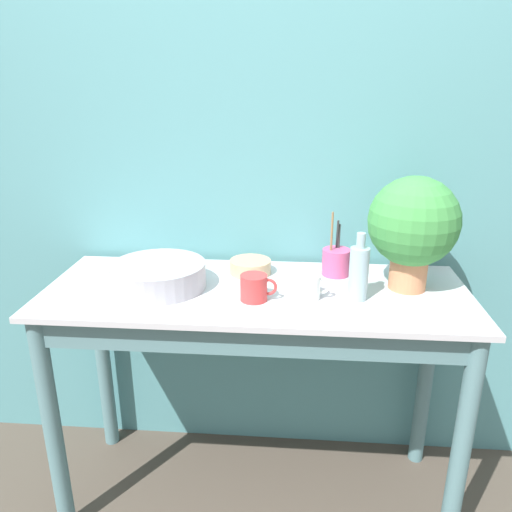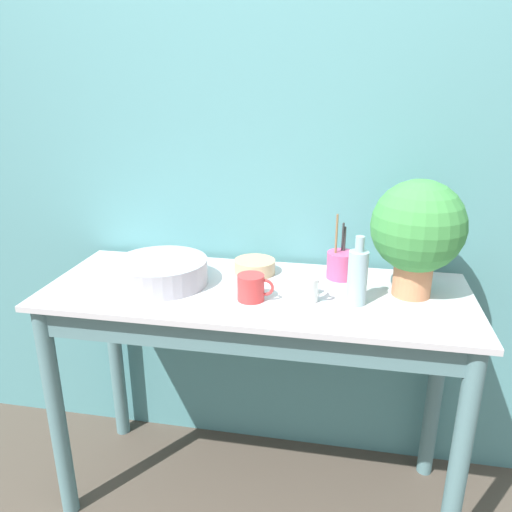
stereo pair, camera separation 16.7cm
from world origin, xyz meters
TOP-DOWN VIEW (x-y plane):
  - wall_back at (0.00, 0.62)m, footprint 6.00×0.05m
  - counter_table at (0.00, 0.26)m, footprint 1.45×0.56m
  - potted_plant at (0.52, 0.33)m, footprint 0.30×0.30m
  - bowl_wash_large at (-0.34, 0.27)m, footprint 0.32×0.32m
  - bottle_tall at (0.34, 0.23)m, footprint 0.06×0.06m
  - mug_white at (0.17, 0.22)m, footprint 0.13×0.10m
  - mug_red at (0.00, 0.19)m, footprint 0.12×0.09m
  - bowl_small_tan at (-0.03, 0.43)m, footprint 0.15×0.15m
  - utensil_cup at (0.28, 0.44)m, footprint 0.10×0.10m

SIDE VIEW (x-z plane):
  - counter_table at x=0.00m, z-range 0.25..1.13m
  - bowl_small_tan at x=-0.03m, z-range 0.87..0.92m
  - mug_white at x=0.17m, z-range 0.87..0.96m
  - mug_red at x=0.00m, z-range 0.87..0.96m
  - bowl_wash_large at x=-0.34m, z-range 0.87..0.96m
  - utensil_cup at x=0.28m, z-range 0.80..1.04m
  - bottle_tall at x=0.34m, z-range 0.85..1.08m
  - potted_plant at x=0.52m, z-range 0.91..1.29m
  - wall_back at x=0.00m, z-range 0.00..2.40m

